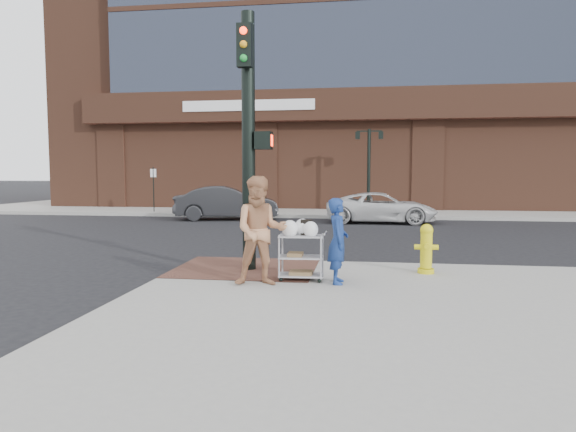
% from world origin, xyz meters
% --- Properties ---
extents(ground, '(220.00, 220.00, 0.00)m').
position_xyz_m(ground, '(0.00, 0.00, 0.00)').
color(ground, black).
rests_on(ground, ground).
extents(sidewalk_far, '(65.00, 36.00, 0.15)m').
position_xyz_m(sidewalk_far, '(12.50, 32.00, 0.07)').
color(sidewalk_far, gray).
rests_on(sidewalk_far, ground).
extents(brick_curb_ramp, '(2.80, 2.40, 0.01)m').
position_xyz_m(brick_curb_ramp, '(-0.60, 0.90, 0.16)').
color(brick_curb_ramp, '#4A2B23').
rests_on(brick_curb_ramp, sidewalk_near).
extents(bank_building, '(42.00, 26.00, 28.00)m').
position_xyz_m(bank_building, '(5.00, 31.00, 14.15)').
color(bank_building, brown).
rests_on(bank_building, sidewalk_far).
extents(lamp_post, '(1.32, 0.22, 4.00)m').
position_xyz_m(lamp_post, '(2.00, 16.00, 2.62)').
color(lamp_post, black).
rests_on(lamp_post, sidewalk_far).
extents(parking_sign, '(0.05, 0.05, 2.20)m').
position_xyz_m(parking_sign, '(-8.50, 15.00, 1.25)').
color(parking_sign, black).
rests_on(parking_sign, sidewalk_far).
extents(traffic_signal_pole, '(0.61, 0.51, 5.00)m').
position_xyz_m(traffic_signal_pole, '(-0.48, 0.77, 2.83)').
color(traffic_signal_pole, black).
rests_on(traffic_signal_pole, sidewalk_near).
extents(woman_blue, '(0.38, 0.56, 1.49)m').
position_xyz_m(woman_blue, '(1.31, -0.24, 0.90)').
color(woman_blue, navy).
rests_on(woman_blue, sidewalk_near).
extents(pedestrian_tan, '(1.04, 0.88, 1.87)m').
position_xyz_m(pedestrian_tan, '(0.01, -0.56, 1.09)').
color(pedestrian_tan, tan).
rests_on(pedestrian_tan, sidewalk_near).
extents(sedan_dark, '(4.74, 2.51, 1.48)m').
position_xyz_m(sedan_dark, '(-4.21, 12.81, 0.74)').
color(sedan_dark, black).
rests_on(sedan_dark, ground).
extents(minivan_white, '(4.55, 2.15, 1.26)m').
position_xyz_m(minivan_white, '(2.50, 12.36, 0.63)').
color(minivan_white, silver).
rests_on(minivan_white, ground).
extents(utility_cart, '(0.82, 0.49, 1.10)m').
position_xyz_m(utility_cart, '(0.65, -0.08, 0.65)').
color(utility_cart, '#99999E').
rests_on(utility_cart, sidewalk_near).
extents(fire_hydrant, '(0.45, 0.31, 0.95)m').
position_xyz_m(fire_hydrant, '(2.94, 0.93, 0.64)').
color(fire_hydrant, '#D1C511').
rests_on(fire_hydrant, sidewalk_near).
extents(newsbox_red, '(0.49, 0.45, 1.08)m').
position_xyz_m(newsbox_red, '(-5.72, 15.31, 0.69)').
color(newsbox_red, '#B71432').
rests_on(newsbox_red, sidewalk_far).
extents(newsbox_yellow, '(0.42, 0.39, 0.97)m').
position_xyz_m(newsbox_yellow, '(-4.78, 15.26, 0.63)').
color(newsbox_yellow, yellow).
rests_on(newsbox_yellow, sidewalk_far).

